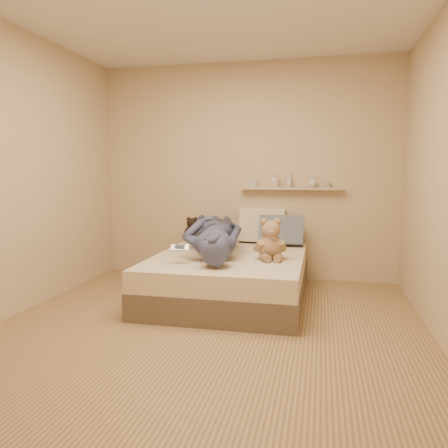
% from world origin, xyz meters
% --- Properties ---
extents(room, '(3.80, 3.80, 3.80)m').
position_xyz_m(room, '(0.00, 0.00, 1.30)').
color(room, '#A27F53').
rests_on(room, ground).
extents(bed, '(1.50, 1.90, 0.45)m').
position_xyz_m(bed, '(0.00, 0.93, 0.22)').
color(bed, brown).
rests_on(bed, floor).
extents(game_console, '(0.18, 0.10, 0.06)m').
position_xyz_m(game_console, '(-0.36, 0.40, 0.60)').
color(game_console, '#AAAEB1').
rests_on(game_console, bed).
extents(teddy_bear, '(0.33, 0.33, 0.41)m').
position_xyz_m(teddy_bear, '(0.43, 0.77, 0.62)').
color(teddy_bear, '#9F7F57').
rests_on(teddy_bear, bed).
extents(dark_plush, '(0.20, 0.20, 0.30)m').
position_xyz_m(dark_plush, '(-0.63, 1.68, 0.58)').
color(dark_plush, black).
rests_on(dark_plush, bed).
extents(pillow_cream, '(0.58, 0.34, 0.43)m').
position_xyz_m(pillow_cream, '(0.22, 1.76, 0.65)').
color(pillow_cream, beige).
rests_on(pillow_cream, bed).
extents(pillow_grey, '(0.51, 0.28, 0.37)m').
position_xyz_m(pillow_grey, '(0.46, 1.62, 0.62)').
color(pillow_grey, slate).
rests_on(pillow_grey, bed).
extents(person, '(1.01, 1.80, 0.41)m').
position_xyz_m(person, '(-0.19, 0.99, 0.65)').
color(person, '#404465').
rests_on(person, bed).
extents(wall_shelf, '(1.20, 0.12, 0.03)m').
position_xyz_m(wall_shelf, '(0.55, 1.84, 1.10)').
color(wall_shelf, tan).
rests_on(wall_shelf, wall_back).
extents(shelf_bottles, '(0.96, 0.13, 0.19)m').
position_xyz_m(shelf_bottles, '(0.54, 1.84, 1.18)').
color(shelf_bottles, '#B4B8BD').
rests_on(shelf_bottles, wall_shelf).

